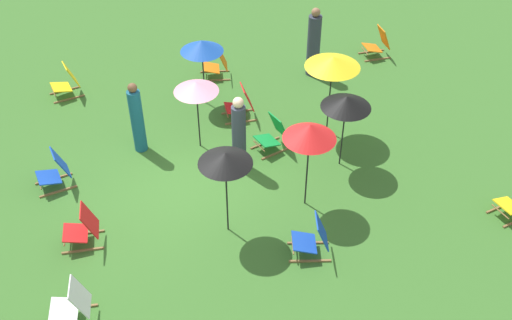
{
  "coord_description": "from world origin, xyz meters",
  "views": [
    {
      "loc": [
        9.05,
        -1.36,
        8.24
      ],
      "look_at": [
        0.0,
        1.2,
        0.5
      ],
      "focal_mm": 42.15,
      "sensor_mm": 36.0,
      "label": 1
    }
  ],
  "objects_px": {
    "deckchair_0": "(73,305)",
    "deckchair_9": "(313,238)",
    "umbrella_5": "(196,87)",
    "deckchair_5": "(67,82)",
    "person_2": "(137,119)",
    "deckchair_11": "(378,44)",
    "person_0": "(314,44)",
    "umbrella_2": "(225,158)",
    "deckchair_2": "(55,171)",
    "deckchair_3": "(273,135)",
    "deckchair_8": "(241,104)",
    "umbrella_0": "(346,102)",
    "umbrella_4": "(333,62)",
    "person_1": "(239,135)",
    "deckchair_10": "(217,64)",
    "umbrella_1": "(310,132)",
    "umbrella_3": "(202,46)",
    "deckchair_1": "(83,228)"
  },
  "relations": [
    {
      "from": "deckchair_9",
      "to": "deckchair_11",
      "type": "height_order",
      "value": "same"
    },
    {
      "from": "umbrella_2",
      "to": "person_2",
      "type": "bearing_deg",
      "value": -156.59
    },
    {
      "from": "umbrella_0",
      "to": "person_1",
      "type": "relative_size",
      "value": 1.0
    },
    {
      "from": "umbrella_5",
      "to": "deckchair_9",
      "type": "bearing_deg",
      "value": 19.76
    },
    {
      "from": "umbrella_5",
      "to": "person_1",
      "type": "xyz_separation_m",
      "value": [
        0.9,
        0.67,
        -0.72
      ]
    },
    {
      "from": "deckchair_5",
      "to": "umbrella_1",
      "type": "height_order",
      "value": "umbrella_1"
    },
    {
      "from": "deckchair_2",
      "to": "person_0",
      "type": "distance_m",
      "value": 7.07
    },
    {
      "from": "umbrella_1",
      "to": "person_0",
      "type": "xyz_separation_m",
      "value": [
        -4.61,
        1.81,
        -0.91
      ]
    },
    {
      "from": "deckchair_0",
      "to": "deckchair_1",
      "type": "xyz_separation_m",
      "value": [
        -1.69,
        0.26,
        0.0
      ]
    },
    {
      "from": "deckchair_9",
      "to": "person_1",
      "type": "relative_size",
      "value": 0.5
    },
    {
      "from": "deckchair_8",
      "to": "deckchair_11",
      "type": "height_order",
      "value": "same"
    },
    {
      "from": "deckchair_5",
      "to": "umbrella_5",
      "type": "bearing_deg",
      "value": 31.6
    },
    {
      "from": "deckchair_9",
      "to": "umbrella_5",
      "type": "distance_m",
      "value": 4.05
    },
    {
      "from": "person_0",
      "to": "person_2",
      "type": "distance_m",
      "value": 5.11
    },
    {
      "from": "deckchair_8",
      "to": "person_2",
      "type": "relative_size",
      "value": 0.49
    },
    {
      "from": "deckchair_2",
      "to": "deckchair_5",
      "type": "xyz_separation_m",
      "value": [
        -3.4,
        0.35,
        0.0
      ]
    },
    {
      "from": "deckchair_5",
      "to": "person_2",
      "type": "xyz_separation_m",
      "value": [
        2.66,
        1.45,
        0.43
      ]
    },
    {
      "from": "umbrella_2",
      "to": "deckchair_2",
      "type": "bearing_deg",
      "value": -125.34
    },
    {
      "from": "umbrella_2",
      "to": "umbrella_5",
      "type": "height_order",
      "value": "umbrella_2"
    },
    {
      "from": "deckchair_1",
      "to": "umbrella_3",
      "type": "height_order",
      "value": "umbrella_3"
    },
    {
      "from": "person_0",
      "to": "umbrella_0",
      "type": "bearing_deg",
      "value": 74.35
    },
    {
      "from": "deckchair_2",
      "to": "person_2",
      "type": "relative_size",
      "value": 0.5
    },
    {
      "from": "deckchair_11",
      "to": "umbrella_5",
      "type": "height_order",
      "value": "umbrella_5"
    },
    {
      "from": "deckchair_11",
      "to": "person_0",
      "type": "bearing_deg",
      "value": -78.54
    },
    {
      "from": "deckchair_0",
      "to": "deckchair_9",
      "type": "xyz_separation_m",
      "value": [
        -0.31,
        4.19,
        0.0
      ]
    },
    {
      "from": "deckchair_9",
      "to": "deckchair_10",
      "type": "xyz_separation_m",
      "value": [
        -6.4,
        -0.3,
        0.0
      ]
    },
    {
      "from": "deckchair_10",
      "to": "umbrella_1",
      "type": "bearing_deg",
      "value": 17.42
    },
    {
      "from": "deckchair_9",
      "to": "umbrella_5",
      "type": "xyz_separation_m",
      "value": [
        -3.65,
        -1.31,
        1.17
      ]
    },
    {
      "from": "deckchair_10",
      "to": "umbrella_0",
      "type": "relative_size",
      "value": 0.49
    },
    {
      "from": "deckchair_5",
      "to": "umbrella_2",
      "type": "xyz_separation_m",
      "value": [
        5.57,
        2.71,
        1.36
      ]
    },
    {
      "from": "deckchair_8",
      "to": "deckchair_11",
      "type": "distance_m",
      "value": 4.65
    },
    {
      "from": "deckchair_11",
      "to": "umbrella_3",
      "type": "distance_m",
      "value": 5.21
    },
    {
      "from": "deckchair_5",
      "to": "umbrella_1",
      "type": "relative_size",
      "value": 0.44
    },
    {
      "from": "deckchair_0",
      "to": "umbrella_0",
      "type": "relative_size",
      "value": 0.49
    },
    {
      "from": "deckchair_3",
      "to": "deckchair_8",
      "type": "distance_m",
      "value": 1.37
    },
    {
      "from": "deckchair_0",
      "to": "umbrella_4",
      "type": "relative_size",
      "value": 0.43
    },
    {
      "from": "deckchair_9",
      "to": "umbrella_0",
      "type": "height_order",
      "value": "umbrella_0"
    },
    {
      "from": "deckchair_5",
      "to": "umbrella_3",
      "type": "relative_size",
      "value": 0.5
    },
    {
      "from": "umbrella_3",
      "to": "person_1",
      "type": "relative_size",
      "value": 0.98
    },
    {
      "from": "umbrella_2",
      "to": "umbrella_5",
      "type": "bearing_deg",
      "value": 179.69
    },
    {
      "from": "deckchair_10",
      "to": "umbrella_2",
      "type": "relative_size",
      "value": 0.45
    },
    {
      "from": "deckchair_0",
      "to": "deckchair_2",
      "type": "height_order",
      "value": "same"
    },
    {
      "from": "umbrella_0",
      "to": "person_2",
      "type": "relative_size",
      "value": 1.02
    },
    {
      "from": "deckchair_2",
      "to": "deckchair_8",
      "type": "xyz_separation_m",
      "value": [
        -1.31,
        4.22,
        0.0
      ]
    },
    {
      "from": "deckchair_3",
      "to": "deckchair_11",
      "type": "distance_m",
      "value": 5.02
    },
    {
      "from": "umbrella_5",
      "to": "deckchair_5",
      "type": "bearing_deg",
      "value": -136.83
    },
    {
      "from": "deckchair_5",
      "to": "person_1",
      "type": "height_order",
      "value": "person_1"
    },
    {
      "from": "umbrella_4",
      "to": "umbrella_3",
      "type": "bearing_deg",
      "value": -128.16
    },
    {
      "from": "deckchair_1",
      "to": "umbrella_2",
      "type": "bearing_deg",
      "value": 86.81
    },
    {
      "from": "person_0",
      "to": "person_2",
      "type": "bearing_deg",
      "value": 17.85
    }
  ]
}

